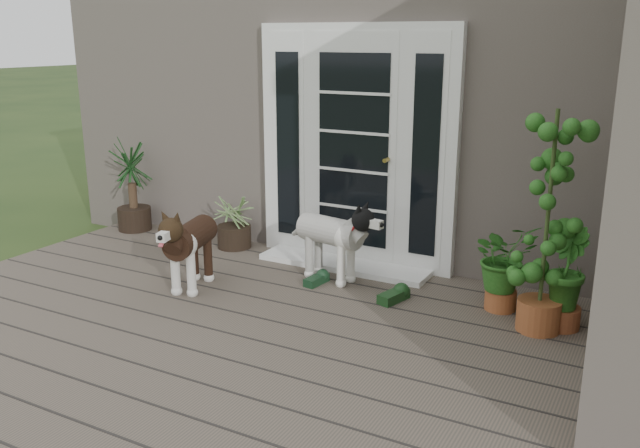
% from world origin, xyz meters
% --- Properties ---
extents(deck, '(6.20, 4.60, 0.12)m').
position_xyz_m(deck, '(0.00, 0.40, 0.06)').
color(deck, '#6B5B4C').
rests_on(deck, ground).
extents(house_main, '(7.40, 4.00, 3.10)m').
position_xyz_m(house_main, '(0.00, 4.65, 1.55)').
color(house_main, '#665E54').
rests_on(house_main, ground).
extents(door_unit, '(1.90, 0.14, 2.15)m').
position_xyz_m(door_unit, '(-0.20, 2.60, 1.19)').
color(door_unit, white).
rests_on(door_unit, deck).
extents(door_step, '(1.60, 0.40, 0.05)m').
position_xyz_m(door_step, '(-0.20, 2.40, 0.14)').
color(door_step, white).
rests_on(door_step, deck).
extents(brindle_dog, '(0.52, 0.83, 0.64)m').
position_xyz_m(brindle_dog, '(-1.08, 1.32, 0.44)').
color(brindle_dog, '#311C11').
rests_on(brindle_dog, deck).
extents(white_dog, '(0.81, 0.46, 0.64)m').
position_xyz_m(white_dog, '(-0.16, 2.04, 0.44)').
color(white_dog, white).
rests_on(white_dog, deck).
extents(spider_plant, '(0.70, 0.70, 0.60)m').
position_xyz_m(spider_plant, '(-1.43, 2.40, 0.42)').
color(spider_plant, '#A5BD74').
rests_on(spider_plant, deck).
extents(yucca, '(0.80, 0.80, 0.98)m').
position_xyz_m(yucca, '(-2.75, 2.40, 0.61)').
color(yucca, black).
rests_on(yucca, deck).
extents(herb_a, '(0.70, 0.70, 0.63)m').
position_xyz_m(herb_a, '(1.30, 2.09, 0.43)').
color(herb_a, '#265418').
rests_on(herb_a, deck).
extents(herb_b, '(0.46, 0.46, 0.54)m').
position_xyz_m(herb_b, '(1.77, 1.97, 0.39)').
color(herb_b, '#1C4D16').
rests_on(herb_b, deck).
extents(herb_c, '(0.47, 0.47, 0.52)m').
position_xyz_m(herb_c, '(2.15, 2.30, 0.38)').
color(herb_c, '#205618').
rests_on(herb_c, deck).
extents(sapling, '(0.59, 0.59, 1.64)m').
position_xyz_m(sapling, '(1.63, 1.84, 0.94)').
color(sapling, '#1F5E1A').
rests_on(sapling, deck).
extents(clog_left, '(0.17, 0.31, 0.09)m').
position_xyz_m(clog_left, '(-0.21, 1.89, 0.16)').
color(clog_left, black).
rests_on(clog_left, deck).
extents(clog_right, '(0.24, 0.37, 0.10)m').
position_xyz_m(clog_right, '(0.52, 1.85, 0.17)').
color(clog_right, '#173A17').
rests_on(clog_right, deck).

